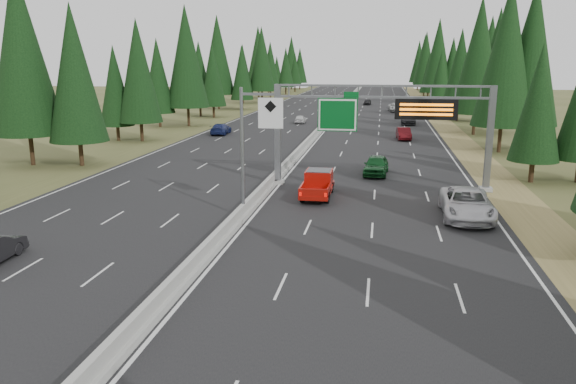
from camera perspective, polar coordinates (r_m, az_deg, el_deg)
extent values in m
cube|color=black|center=(88.78, 4.05, 6.95)|extent=(32.00, 260.00, 0.08)
cube|color=olive|center=(88.91, 15.62, 6.51)|extent=(3.60, 260.00, 0.06)
cube|color=#414922|center=(92.16, -7.12, 7.10)|extent=(3.60, 260.00, 0.06)
cube|color=gray|center=(88.76, 4.05, 7.07)|extent=(0.70, 260.00, 0.30)
cube|color=gray|center=(88.72, 4.05, 7.33)|extent=(0.30, 260.00, 0.60)
cube|color=slate|center=(43.97, -1.05, 5.83)|extent=(0.45, 0.45, 7.80)
cube|color=gray|center=(44.60, -1.03, 1.05)|extent=(0.90, 0.90, 0.30)
cube|color=slate|center=(43.96, 19.80, 5.06)|extent=(0.45, 0.45, 7.80)
cube|color=gray|center=(44.60, 19.43, 0.29)|extent=(0.90, 0.90, 0.30)
cube|color=slate|center=(42.92, 9.57, 10.60)|extent=(15.85, 0.35, 0.16)
cube|color=slate|center=(42.96, 9.53, 9.48)|extent=(15.85, 0.35, 0.16)
cube|color=#054C19|center=(42.94, 5.05, 7.82)|extent=(3.00, 0.10, 2.50)
cube|color=silver|center=(42.88, 5.04, 7.81)|extent=(2.85, 0.02, 2.35)
cube|color=#054C19|center=(42.76, 6.44, 9.78)|extent=(1.10, 0.10, 0.45)
cube|color=black|center=(42.84, 13.84, 8.16)|extent=(4.50, 0.40, 1.50)
cube|color=orange|center=(42.59, 13.89, 8.60)|extent=(3.80, 0.02, 0.18)
cube|color=orange|center=(42.62, 13.86, 8.13)|extent=(3.80, 0.02, 0.18)
cube|color=orange|center=(42.65, 13.84, 7.66)|extent=(3.80, 0.02, 0.18)
cylinder|color=slate|center=(34.35, -4.66, 3.89)|extent=(0.20, 0.20, 8.00)
cube|color=gray|center=(35.19, -4.55, -2.39)|extent=(0.50, 0.50, 0.20)
cube|color=slate|center=(33.73, -3.11, 9.90)|extent=(2.00, 0.15, 0.15)
cube|color=silver|center=(33.53, -1.78, 8.01)|extent=(1.50, 0.06, 1.80)
cylinder|color=black|center=(49.49, 23.50, 1.93)|extent=(0.40, 0.40, 1.76)
cone|color=black|center=(48.82, 24.09, 8.28)|extent=(3.97, 3.97, 9.26)
cylinder|color=black|center=(64.60, 20.70, 5.05)|extent=(0.40, 0.40, 2.85)
cone|color=black|center=(64.08, 21.36, 12.94)|extent=(6.41, 6.41, 14.95)
cylinder|color=black|center=(66.30, 22.81, 5.06)|extent=(0.40, 0.40, 2.85)
cone|color=black|center=(65.80, 23.51, 12.75)|extent=(6.41, 6.41, 14.96)
cylinder|color=black|center=(79.20, 18.36, 6.58)|extent=(0.40, 0.40, 2.84)
cone|color=black|center=(78.78, 18.84, 13.00)|extent=(6.40, 6.40, 14.92)
cylinder|color=black|center=(83.24, 20.03, 6.68)|extent=(0.40, 0.40, 2.66)
cone|color=black|center=(82.83, 20.49, 12.38)|extent=(5.98, 5.98, 13.95)
cylinder|color=black|center=(96.89, 16.80, 7.63)|extent=(0.40, 0.40, 2.37)
cone|color=black|center=(96.53, 17.10, 11.99)|extent=(5.32, 5.32, 12.42)
cylinder|color=black|center=(96.11, 19.41, 7.49)|extent=(0.40, 0.40, 2.64)
cone|color=black|center=(95.75, 19.79, 12.40)|extent=(5.95, 5.95, 13.88)
cylinder|color=black|center=(112.45, 15.07, 8.30)|extent=(0.40, 0.40, 1.88)
cone|color=black|center=(112.15, 15.25, 11.28)|extent=(4.22, 4.22, 9.85)
cylinder|color=black|center=(115.00, 17.81, 8.23)|extent=(0.40, 0.40, 1.92)
cone|color=black|center=(114.71, 18.02, 11.22)|extent=(4.32, 4.32, 10.08)
cylinder|color=black|center=(130.19, 14.77, 9.17)|extent=(0.40, 0.40, 2.98)
cone|color=black|center=(129.95, 15.01, 13.26)|extent=(6.71, 6.71, 15.66)
cylinder|color=black|center=(130.54, 16.13, 8.95)|extent=(0.40, 0.40, 2.36)
cone|color=black|center=(130.27, 16.34, 12.18)|extent=(5.30, 5.30, 12.37)
cylinder|color=black|center=(148.07, 14.00, 9.43)|extent=(0.40, 0.40, 1.91)
cone|color=black|center=(147.84, 14.13, 11.74)|extent=(4.30, 4.30, 10.04)
cylinder|color=black|center=(146.27, 16.18, 9.26)|extent=(0.40, 0.40, 1.89)
cone|color=black|center=(146.04, 16.33, 11.56)|extent=(4.25, 4.25, 9.91)
cylinder|color=black|center=(165.29, 13.64, 9.96)|extent=(0.40, 0.40, 2.83)
cone|color=black|center=(165.09, 13.81, 13.03)|extent=(6.38, 6.38, 14.88)
cylinder|color=black|center=(163.57, 15.21, 9.73)|extent=(0.40, 0.40, 2.17)
cone|color=black|center=(163.36, 15.36, 12.10)|extent=(4.88, 4.88, 11.39)
cylinder|color=black|center=(180.34, 13.51, 10.20)|extent=(0.40, 0.40, 2.81)
cone|color=black|center=(180.16, 13.66, 12.98)|extent=(6.32, 6.32, 14.74)
cylinder|color=black|center=(181.38, 14.93, 10.13)|extent=(0.40, 0.40, 2.76)
cone|color=black|center=(181.19, 15.09, 12.85)|extent=(6.21, 6.21, 14.48)
cylinder|color=black|center=(198.34, 13.02, 10.44)|extent=(0.40, 0.40, 2.63)
cone|color=black|center=(198.17, 13.14, 12.81)|extent=(5.92, 5.92, 13.82)
cylinder|color=black|center=(198.88, 14.38, 10.32)|extent=(0.40, 0.40, 2.28)
cone|color=black|center=(198.71, 14.50, 12.37)|extent=(5.14, 5.14, 11.98)
cylinder|color=black|center=(55.77, -20.27, 3.67)|extent=(0.40, 0.40, 2.36)
cone|color=black|center=(55.14, -20.89, 11.24)|extent=(5.30, 5.30, 12.38)
cylinder|color=black|center=(58.21, -24.59, 3.93)|extent=(0.40, 0.40, 2.91)
cone|color=black|center=(57.64, -25.47, 12.88)|extent=(6.55, 6.55, 15.28)
cylinder|color=black|center=(71.39, -14.63, 5.96)|extent=(0.40, 0.40, 2.34)
cone|color=black|center=(70.90, -14.98, 11.82)|extent=(5.26, 5.26, 12.26)
cylinder|color=black|center=(72.71, -16.87, 5.75)|extent=(0.40, 0.40, 1.85)
cone|color=black|center=(72.25, -17.18, 10.29)|extent=(4.15, 4.15, 9.69)
cylinder|color=black|center=(86.79, -10.07, 7.56)|extent=(0.40, 0.40, 2.83)
cone|color=black|center=(86.41, -10.31, 13.41)|extent=(6.37, 6.37, 14.87)
cylinder|color=black|center=(86.57, -12.88, 7.16)|extent=(0.40, 0.40, 2.07)
cone|color=black|center=(86.17, -13.10, 11.44)|extent=(4.66, 4.66, 10.86)
cylinder|color=black|center=(99.44, -7.55, 8.09)|extent=(0.40, 0.40, 2.00)
cone|color=black|center=(99.10, -7.66, 11.69)|extent=(4.50, 4.50, 10.50)
cylinder|color=black|center=(101.86, -8.88, 8.19)|extent=(0.40, 0.40, 2.09)
cone|color=black|center=(101.52, -9.01, 11.87)|extent=(4.70, 4.70, 10.98)
cylinder|color=black|center=(114.96, -4.67, 8.84)|extent=(0.40, 0.40, 2.04)
cone|color=black|center=(114.66, -4.73, 12.01)|extent=(4.58, 4.58, 10.68)
cylinder|color=black|center=(117.16, -7.04, 9.10)|extent=(0.40, 0.40, 2.98)
cone|color=black|center=(116.89, -7.17, 13.66)|extent=(6.71, 6.71, 15.66)
cylinder|color=black|center=(133.65, -2.65, 9.63)|extent=(0.40, 0.40, 2.79)
cone|color=black|center=(133.40, -2.69, 13.37)|extent=(6.27, 6.27, 14.64)
cylinder|color=black|center=(132.63, -4.58, 9.44)|extent=(0.40, 0.40, 2.16)
cone|color=black|center=(132.37, -4.63, 12.36)|extent=(4.87, 4.87, 11.36)
cylinder|color=black|center=(149.17, -1.79, 9.91)|extent=(0.40, 0.40, 2.33)
cone|color=black|center=(148.94, -1.81, 12.72)|extent=(5.25, 5.25, 12.26)
cylinder|color=black|center=(151.46, -3.00, 10.07)|extent=(0.40, 0.40, 2.96)
cone|color=black|center=(151.25, -3.04, 13.58)|extent=(6.67, 6.67, 15.56)
cylinder|color=black|center=(167.03, -0.22, 10.24)|extent=(0.40, 0.40, 2.16)
cone|color=black|center=(166.82, -0.22, 12.55)|extent=(4.85, 4.85, 11.32)
cylinder|color=black|center=(166.90, -1.99, 10.18)|extent=(0.40, 0.40, 1.91)
cone|color=black|center=(166.69, -2.01, 12.23)|extent=(4.29, 4.29, 10.02)
cylinder|color=black|center=(181.30, 0.71, 10.43)|extent=(0.40, 0.40, 1.95)
cone|color=black|center=(181.11, 0.72, 12.36)|extent=(4.38, 4.38, 10.23)
cylinder|color=black|center=(181.56, -1.13, 10.41)|extent=(0.40, 0.40, 1.79)
cone|color=black|center=(181.38, -1.14, 12.17)|extent=(4.03, 4.03, 9.39)
cylinder|color=black|center=(198.83, 1.20, 10.71)|extent=(0.40, 0.40, 2.26)
cone|color=black|center=(198.66, 1.21, 12.75)|extent=(5.08, 5.08, 11.86)
cylinder|color=black|center=(199.81, 0.35, 10.82)|extent=(0.40, 0.40, 2.88)
cone|color=black|center=(199.65, 0.35, 13.40)|extent=(6.48, 6.48, 15.12)
imported|color=silver|center=(36.42, 17.69, -1.14)|extent=(3.14, 6.55, 1.80)
cylinder|color=black|center=(38.64, 1.48, -0.48)|extent=(0.30, 0.79, 0.79)
cylinder|color=black|center=(38.45, 3.98, -0.58)|extent=(0.30, 0.79, 0.79)
cylinder|color=black|center=(41.80, 2.11, 0.56)|extent=(0.30, 0.79, 0.79)
cylinder|color=black|center=(41.63, 4.41, 0.48)|extent=(0.30, 0.79, 0.79)
cube|color=#A5120A|center=(40.13, 3.01, 0.24)|extent=(1.99, 5.56, 0.30)
cube|color=#A5120A|center=(40.85, 3.17, 1.47)|extent=(1.89, 2.18, 1.09)
cube|color=black|center=(40.80, 3.17, 1.88)|extent=(1.69, 1.89, 0.55)
cube|color=#A5120A|center=(38.73, 1.38, 0.31)|extent=(0.10, 2.38, 0.60)
cube|color=#A5120A|center=(38.52, 4.16, 0.20)|extent=(0.10, 2.38, 0.60)
cube|color=#A5120A|center=(37.46, 2.56, -0.14)|extent=(1.99, 0.10, 0.60)
imported|color=#114C1F|center=(48.66, 8.94, 2.72)|extent=(2.28, 4.95, 1.65)
imported|color=#520B10|center=(71.38, 11.67, 5.83)|extent=(1.87, 4.58, 1.48)
imported|color=black|center=(89.07, 12.12, 7.25)|extent=(2.32, 5.49, 1.58)
imported|color=#BABABA|center=(111.23, 10.94, 8.44)|extent=(3.24, 6.08, 1.63)
imported|color=black|center=(127.97, 8.07, 9.05)|extent=(1.79, 3.83, 1.27)
imported|color=navy|center=(75.52, -6.84, 6.39)|extent=(2.26, 5.07, 1.45)
imported|color=silver|center=(88.78, 1.26, 7.42)|extent=(1.62, 3.81, 1.29)
imported|color=black|center=(120.13, -1.32, 8.93)|extent=(2.40, 4.81, 1.31)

